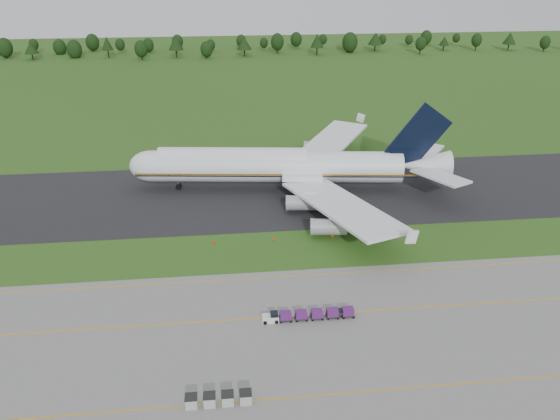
{
  "coord_description": "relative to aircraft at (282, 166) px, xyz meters",
  "views": [
    {
      "loc": [
        -5.26,
        -95.03,
        54.98
      ],
      "look_at": [
        5.15,
        2.0,
        8.01
      ],
      "focal_mm": 35.0,
      "sensor_mm": 36.0,
      "label": 1
    }
  ],
  "objects": [
    {
      "name": "aircraft",
      "position": [
        0.0,
        0.0,
        0.0
      ],
      "size": [
        80.36,
        77.55,
        22.49
      ],
      "color": "white",
      "rests_on": "ground"
    },
    {
      "name": "taxiway",
      "position": [
        -8.65,
        -2.31,
        -6.38
      ],
      "size": [
        300.0,
        40.0,
        0.08
      ],
      "primitive_type": "cube",
      "color": "black",
      "rests_on": "ground"
    },
    {
      "name": "apron",
      "position": [
        -8.65,
        -64.31,
        -6.39
      ],
      "size": [
        300.0,
        52.0,
        0.06
      ],
      "primitive_type": "cube",
      "color": "slate",
      "rests_on": "ground"
    },
    {
      "name": "uld_row",
      "position": [
        -16.22,
        -70.43,
        -5.53
      ],
      "size": [
        8.87,
        1.67,
        1.65
      ],
      "color": "#AEAEAE",
      "rests_on": "apron"
    },
    {
      "name": "edge_markers",
      "position": [
        1.58,
        -26.16,
        -6.15
      ],
      "size": [
        37.66,
        0.3,
        0.6
      ],
      "color": "#DB3906",
      "rests_on": "ground"
    },
    {
      "name": "apron_markings",
      "position": [
        -8.65,
        -57.29,
        -6.36
      ],
      "size": [
        300.0,
        30.2,
        0.01
      ],
      "color": "orange",
      "rests_on": "apron"
    },
    {
      "name": "tree_line",
      "position": [
        -29.9,
        191.35,
        -0.14
      ],
      "size": [
        527.11,
        21.77,
        11.74
      ],
      "color": "black",
      "rests_on": "ground"
    },
    {
      "name": "utility_cart",
      "position": [
        3.45,
        -53.16,
        -5.88
      ],
      "size": [
        1.83,
        1.25,
        0.98
      ],
      "color": "#242B1E",
      "rests_on": "apron"
    },
    {
      "name": "ground",
      "position": [
        -8.65,
        -30.31,
        -6.42
      ],
      "size": [
        600.0,
        600.0,
        0.0
      ],
      "primitive_type": "plane",
      "color": "#2B5218",
      "rests_on": "ground"
    },
    {
      "name": "baggage_train",
      "position": [
        -1.71,
        -53.36,
        -5.53
      ],
      "size": [
        15.2,
        1.61,
        1.55
      ],
      "color": "white",
      "rests_on": "apron"
    }
  ]
}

